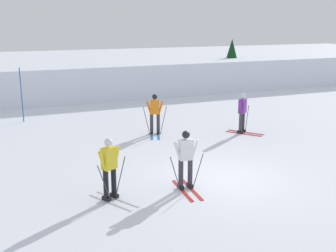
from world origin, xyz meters
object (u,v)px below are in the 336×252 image
skier_yellow (110,167)px  skier_white (186,158)px  conifer_far_right (232,57)px  skier_purple (242,112)px  trail_marker_pole (22,95)px  skier_orange (155,113)px

skier_yellow → skier_white: 2.18m
skier_white → conifer_far_right: (11.36, 16.42, 1.17)m
skier_yellow → conifer_far_right: size_ratio=0.50×
skier_purple → trail_marker_pole: (-8.47, 5.77, 0.37)m
skier_purple → skier_white: size_ratio=1.00×
skier_yellow → trail_marker_pole: 10.42m
skier_orange → skier_yellow: bearing=-121.1°
skier_purple → skier_yellow: bearing=-147.0°
conifer_far_right → skier_white: bearing=-124.7°
trail_marker_pole → conifer_far_right: conifer_far_right is taller
trail_marker_pole → skier_yellow: bearing=-81.9°
skier_orange → conifer_far_right: 14.58m
skier_orange → trail_marker_pole: bearing=138.0°
skier_orange → skier_purple: size_ratio=1.00×
skier_yellow → skier_white: (2.18, -0.09, -0.00)m
skier_white → conifer_far_right: 20.00m
trail_marker_pole → skier_purple: bearing=-34.2°
skier_yellow → trail_marker_pole: size_ratio=0.66×
skier_purple → skier_orange: bearing=159.9°
skier_white → skier_orange: bearing=77.3°
skier_orange → conifer_far_right: (10.03, 10.51, 1.17)m
trail_marker_pole → skier_white: bearing=-70.6°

